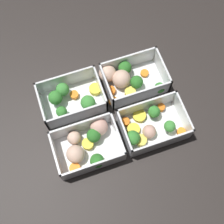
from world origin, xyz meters
name	(u,v)px	position (x,y,z in m)	size (l,w,h in m)	color
ground_plane	(112,115)	(0.00, 0.00, 0.00)	(4.00, 4.00, 0.00)	#282321
container_near_left	(127,79)	(-0.07, -0.08, 0.03)	(0.18, 0.13, 0.06)	white
container_near_right	(71,99)	(0.09, -0.07, 0.03)	(0.18, 0.12, 0.06)	white
container_far_left	(150,126)	(-0.08, 0.07, 0.02)	(0.17, 0.12, 0.06)	white
container_far_right	(88,144)	(0.09, 0.06, 0.02)	(0.17, 0.13, 0.06)	white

